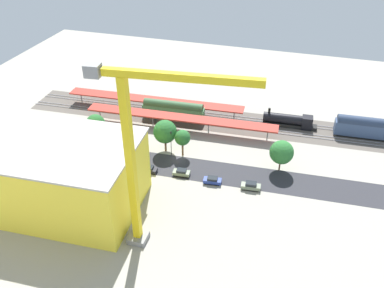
{
  "coord_description": "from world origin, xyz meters",
  "views": [
    {
      "loc": [
        -27.22,
        79.27,
        59.88
      ],
      "look_at": [
        -3.43,
        -0.71,
        4.71
      ],
      "focal_mm": 37.72,
      "sensor_mm": 36.0,
      "label": 1
    }
  ],
  "objects_px": {
    "platform_canopy_far": "(154,100)",
    "box_truck_2": "(88,152)",
    "street_tree_4": "(96,124)",
    "parked_car_0": "(251,186)",
    "box_truck_1": "(118,159)",
    "street_tree_2": "(165,132)",
    "street_tree_0": "(282,152)",
    "parked_car_1": "(212,181)",
    "construction_building": "(57,176)",
    "parked_car_5": "(87,156)",
    "street_tree_1": "(136,136)",
    "street_tree_3": "(182,138)",
    "locomotive": "(290,121)",
    "box_truck_0": "(87,151)",
    "passenger_coach": "(370,127)",
    "parked_car_3": "(148,169)",
    "parked_car_7": "(35,147)",
    "parked_car_2": "(181,173)",
    "traffic_light": "(171,140)",
    "tower_crane": "(142,150)",
    "parked_car_4": "(119,163)",
    "parked_car_6": "(58,152)",
    "freight_coach_far": "(173,110)"
  },
  "relations": [
    {
      "from": "parked_car_1",
      "to": "street_tree_3",
      "type": "height_order",
      "value": "street_tree_3"
    },
    {
      "from": "parked_car_4",
      "to": "street_tree_1",
      "type": "height_order",
      "value": "street_tree_1"
    },
    {
      "from": "passenger_coach",
      "to": "parked_car_3",
      "type": "height_order",
      "value": "passenger_coach"
    },
    {
      "from": "parked_car_2",
      "to": "parked_car_6",
      "type": "height_order",
      "value": "parked_car_2"
    },
    {
      "from": "freight_coach_far",
      "to": "parked_car_7",
      "type": "distance_m",
      "value": 39.43
    },
    {
      "from": "freight_coach_far",
      "to": "parked_car_1",
      "type": "distance_m",
      "value": 32.0
    },
    {
      "from": "locomotive",
      "to": "box_truck_0",
      "type": "distance_m",
      "value": 56.99
    },
    {
      "from": "parked_car_2",
      "to": "traffic_light",
      "type": "xyz_separation_m",
      "value": [
        5.01,
        -7.1,
        3.97
      ]
    },
    {
      "from": "platform_canopy_far",
      "to": "parked_car_3",
      "type": "xyz_separation_m",
      "value": [
        -9.52,
        29.28,
        -3.0
      ]
    },
    {
      "from": "box_truck_1",
      "to": "passenger_coach",
      "type": "bearing_deg",
      "value": -152.68
    },
    {
      "from": "platform_canopy_far",
      "to": "parked_car_5",
      "type": "bearing_deg",
      "value": 75.39
    },
    {
      "from": "street_tree_1",
      "to": "box_truck_1",
      "type": "bearing_deg",
      "value": 76.08
    },
    {
      "from": "parked_car_3",
      "to": "tower_crane",
      "type": "relative_size",
      "value": 0.12
    },
    {
      "from": "parked_car_7",
      "to": "box_truck_2",
      "type": "relative_size",
      "value": 0.49
    },
    {
      "from": "parked_car_1",
      "to": "traffic_light",
      "type": "xyz_separation_m",
      "value": [
        12.88,
        -7.93,
        3.96
      ]
    },
    {
      "from": "parked_car_1",
      "to": "box_truck_0",
      "type": "bearing_deg",
      "value": -2.08
    },
    {
      "from": "parked_car_6",
      "to": "street_tree_0",
      "type": "xyz_separation_m",
      "value": [
        -55.46,
        -9.64,
        4.51
      ]
    },
    {
      "from": "construction_building",
      "to": "traffic_light",
      "type": "distance_m",
      "value": 29.44
    },
    {
      "from": "platform_canopy_far",
      "to": "box_truck_2",
      "type": "height_order",
      "value": "platform_canopy_far"
    },
    {
      "from": "parked_car_4",
      "to": "box_truck_0",
      "type": "height_order",
      "value": "box_truck_0"
    },
    {
      "from": "parked_car_4",
      "to": "traffic_light",
      "type": "distance_m",
      "value": 14.21
    },
    {
      "from": "construction_building",
      "to": "street_tree_3",
      "type": "xyz_separation_m",
      "value": [
        -19.69,
        -24.94,
        -2.25
      ]
    },
    {
      "from": "parked_car_2",
      "to": "parked_car_6",
      "type": "relative_size",
      "value": 0.88
    },
    {
      "from": "box_truck_0",
      "to": "construction_building",
      "type": "bearing_deg",
      "value": 101.13
    },
    {
      "from": "freight_coach_far",
      "to": "construction_building",
      "type": "relative_size",
      "value": 0.55
    },
    {
      "from": "parked_car_1",
      "to": "street_tree_2",
      "type": "bearing_deg",
      "value": -32.63
    },
    {
      "from": "parked_car_7",
      "to": "tower_crane",
      "type": "relative_size",
      "value": 0.13
    },
    {
      "from": "street_tree_1",
      "to": "tower_crane",
      "type": "bearing_deg",
      "value": 117.17
    },
    {
      "from": "parked_car_0",
      "to": "box_truck_1",
      "type": "xyz_separation_m",
      "value": [
        33.16,
        0.04,
        0.85
      ]
    },
    {
      "from": "street_tree_2",
      "to": "construction_building",
      "type": "bearing_deg",
      "value": 59.93
    },
    {
      "from": "parked_car_0",
      "to": "street_tree_2",
      "type": "xyz_separation_m",
      "value": [
        24.01,
        -9.17,
        5.03
      ]
    },
    {
      "from": "platform_canopy_far",
      "to": "parked_car_4",
      "type": "height_order",
      "value": "platform_canopy_far"
    },
    {
      "from": "parked_car_1",
      "to": "traffic_light",
      "type": "distance_m",
      "value": 15.64
    },
    {
      "from": "freight_coach_far",
      "to": "parked_car_5",
      "type": "xyz_separation_m",
      "value": [
        14.55,
        25.73,
        -2.28
      ]
    },
    {
      "from": "parked_car_4",
      "to": "box_truck_2",
      "type": "height_order",
      "value": "box_truck_2"
    },
    {
      "from": "street_tree_1",
      "to": "street_tree_3",
      "type": "distance_m",
      "value": 12.3
    },
    {
      "from": "locomotive",
      "to": "parked_car_4",
      "type": "xyz_separation_m",
      "value": [
        39.17,
        31.3,
        -1.12
      ]
    },
    {
      "from": "traffic_light",
      "to": "box_truck_0",
      "type": "bearing_deg",
      "value": 18.28
    },
    {
      "from": "street_tree_0",
      "to": "street_tree_4",
      "type": "xyz_separation_m",
      "value": [
        48.7,
        1.02,
        0.25
      ]
    },
    {
      "from": "box_truck_0",
      "to": "parked_car_2",
      "type": "bearing_deg",
      "value": 179.14
    },
    {
      "from": "passenger_coach",
      "to": "street_tree_0",
      "type": "distance_m",
      "value": 30.84
    },
    {
      "from": "box_truck_2",
      "to": "street_tree_2",
      "type": "xyz_separation_m",
      "value": [
        -17.94,
        -8.32,
        4.18
      ]
    },
    {
      "from": "street_tree_0",
      "to": "street_tree_3",
      "type": "xyz_separation_m",
      "value": [
        24.61,
        0.69,
        0.05
      ]
    },
    {
      "from": "construction_building",
      "to": "street_tree_2",
      "type": "relative_size",
      "value": 3.79
    },
    {
      "from": "parked_car_4",
      "to": "parked_car_6",
      "type": "height_order",
      "value": "parked_car_6"
    },
    {
      "from": "parked_car_0",
      "to": "street_tree_1",
      "type": "distance_m",
      "value": 32.38
    },
    {
      "from": "parked_car_5",
      "to": "passenger_coach",
      "type": "bearing_deg",
      "value": -155.68
    },
    {
      "from": "parked_car_6",
      "to": "parked_car_4",
      "type": "bearing_deg",
      "value": -179.23
    },
    {
      "from": "street_tree_4",
      "to": "box_truck_2",
      "type": "bearing_deg",
      "value": 99.85
    },
    {
      "from": "street_tree_2",
      "to": "street_tree_0",
      "type": "bearing_deg",
      "value": -179.92
    }
  ]
}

